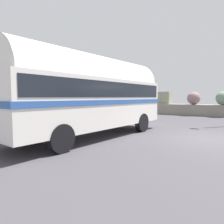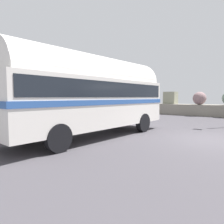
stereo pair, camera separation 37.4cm
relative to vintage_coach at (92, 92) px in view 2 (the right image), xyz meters
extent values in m
cube|color=#403D42|center=(4.54, 2.36, -2.04)|extent=(32.00, 26.00, 0.02)
sphere|color=gray|center=(-7.99, 14.34, -0.27)|extent=(1.37, 1.37, 1.37)
cube|color=gray|center=(-4.61, 14.18, -0.30)|extent=(1.77, 1.76, 1.30)
cube|color=gray|center=(-1.43, 14.42, -0.30)|extent=(1.39, 1.10, 1.30)
sphere|color=gray|center=(1.66, 13.73, -0.33)|extent=(1.24, 1.24, 1.24)
cylinder|color=black|center=(-0.87, 2.69, -1.55)|extent=(0.36, 0.98, 0.96)
cylinder|color=black|center=(1.33, 2.49, -1.55)|extent=(0.36, 0.98, 0.96)
cylinder|color=black|center=(-1.33, -2.50, -1.55)|extent=(0.36, 0.98, 0.96)
cylinder|color=black|center=(0.87, -2.70, -1.55)|extent=(0.36, 0.98, 0.96)
cube|color=silver|center=(0.00, 0.00, -0.48)|extent=(3.14, 8.58, 2.10)
cylinder|color=silver|center=(0.00, 0.00, 0.57)|extent=(2.91, 8.23, 2.20)
cube|color=#2D559B|center=(0.00, 0.00, -0.42)|extent=(3.20, 8.67, 0.20)
cube|color=black|center=(0.00, 0.00, 0.10)|extent=(3.15, 8.25, 0.64)
cube|color=silver|center=(0.38, 4.25, -1.35)|extent=(2.29, 0.36, 0.28)
camera|label=1|loc=(5.80, -7.23, -0.21)|focal=32.52mm
camera|label=2|loc=(6.11, -7.02, -0.21)|focal=32.52mm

